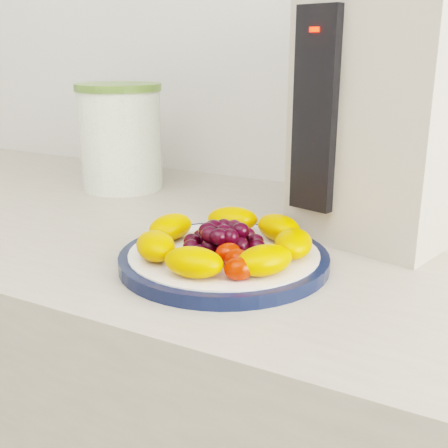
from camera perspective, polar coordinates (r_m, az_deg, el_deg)
The scene contains 8 objects.
plate_rim at distance 0.64m, azimuth 0.00°, elevation -3.61°, with size 0.24×0.24×0.01m, color #0C1533.
plate_face at distance 0.64m, azimuth 0.00°, elevation -3.52°, with size 0.22×0.22×0.02m, color white.
canister at distance 1.01m, azimuth -10.43°, elevation 8.35°, with size 0.14×0.14×0.17m, color #516F1F.
canister_lid at distance 1.00m, azimuth -10.72°, elevation 13.51°, with size 0.15×0.15×0.01m, color #557932.
appliance_body at distance 0.79m, azimuth 17.78°, elevation 11.00°, with size 0.19×0.26×0.32m, color beige.
appliance_panel at distance 0.69m, azimuth 9.33°, elevation 11.21°, with size 0.06×0.02×0.24m, color black.
appliance_led at distance 0.68m, azimuth 9.22°, elevation 18.93°, with size 0.01×0.01×0.01m, color #FF0C05.
fruit_plate at distance 0.63m, azimuth 0.32°, elevation -1.71°, with size 0.21×0.21×0.03m.
Camera 1 is at (0.33, 0.55, 1.14)m, focal length 45.00 mm.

